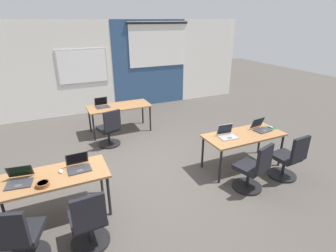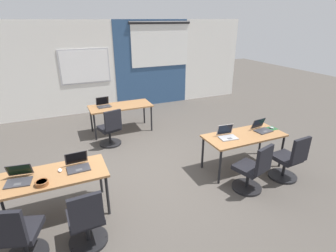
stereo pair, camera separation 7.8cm
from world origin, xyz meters
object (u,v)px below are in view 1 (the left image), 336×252
object	(u,v)px
chair_near_left_inner	(89,224)
chair_far_left	(110,131)
desk_near_left	(51,180)
laptop_near_right_inner	(227,134)
desk_far_center	(119,108)
mouse_near_left_inner	(61,171)
chair_near_right_end	(288,160)
mouse_near_right_end	(271,127)
laptop_far_left	(102,105)
chair_near_left_end	(21,240)
snack_bowl	(43,184)
laptop_near_left_inner	(79,166)
desk_near_right	(244,137)
laptop_near_right_end	(261,128)
laptop_near_left_end	(19,179)
chair_near_right_inner	(253,171)

from	to	relation	value
chair_near_left_inner	chair_far_left	size ratio (longest dim) A/B	1.00
desk_near_left	laptop_near_right_inner	world-z (taller)	laptop_near_right_inner
laptop_near_right_inner	desk_near_left	bearing A→B (deg)	-173.49
desk_far_center	mouse_near_left_inner	bearing A→B (deg)	-120.35
chair_near_right_end	mouse_near_right_end	bearing A→B (deg)	-110.05
mouse_near_right_end	laptop_far_left	bearing A→B (deg)	135.07
desk_far_center	mouse_near_left_inner	distance (m)	3.18
chair_near_left_end	mouse_near_right_end	xyz separation A→B (m)	(4.62, 0.76, 0.36)
mouse_near_left_inner	snack_bowl	xyz separation A→B (m)	(-0.24, -0.27, 0.02)
desk_near_left	laptop_near_right_inner	bearing A→B (deg)	0.89
laptop_near_left_inner	chair_near_left_end	world-z (taller)	laptop_near_left_inner
desk_far_center	desk_near_right	bearing A→B (deg)	-57.99
laptop_near_left_inner	mouse_near_left_inner	bearing A→B (deg)	177.17
chair_far_left	laptop_near_right_end	world-z (taller)	laptop_near_right_end
laptop_near_left_inner	laptop_near_left_end	size ratio (longest dim) A/B	0.91
mouse_near_left_inner	chair_near_right_inner	bearing A→B (deg)	-14.10
desk_near_left	snack_bowl	world-z (taller)	snack_bowl
desk_near_left	snack_bowl	distance (m)	0.26
desk_far_center	chair_near_right_inner	bearing A→B (deg)	-68.21
chair_near_left_inner	chair_near_right_end	size ratio (longest dim) A/B	1.00
desk_far_center	chair_far_left	distance (m)	0.91
chair_near_left_inner	laptop_near_left_end	world-z (taller)	laptop_near_left_end
desk_far_center	chair_near_right_end	distance (m)	4.17
chair_near_left_inner	mouse_near_left_inner	bearing A→B (deg)	-77.59
chair_near_right_end	snack_bowl	world-z (taller)	chair_near_right_end
desk_far_center	chair_near_left_end	bearing A→B (deg)	-121.46
laptop_near_left_end	chair_near_left_end	distance (m)	0.84
desk_near_left	mouse_near_left_inner	world-z (taller)	mouse_near_left_inner
laptop_near_left_inner	chair_near_right_end	size ratio (longest dim) A/B	0.37
chair_near_right_inner	chair_near_left_inner	bearing A→B (deg)	-13.75
chair_near_left_end	laptop_near_left_inner	bearing A→B (deg)	-117.83
laptop_near_left_inner	chair_near_right_inner	distance (m)	2.88
mouse_near_left_inner	desk_far_center	bearing A→B (deg)	59.65
chair_near_right_end	chair_near_left_inner	bearing A→B (deg)	-2.35
chair_near_left_end	mouse_near_right_end	size ratio (longest dim) A/B	8.14
laptop_near_right_inner	laptop_near_right_end	distance (m)	0.83
snack_bowl	laptop_near_right_end	bearing A→B (deg)	3.62
laptop_near_left_inner	laptop_near_right_inner	size ratio (longest dim) A/B	0.95
laptop_near_left_inner	chair_near_left_inner	xyz separation A→B (m)	(-0.03, -0.85, -0.39)
chair_near_left_end	laptop_near_right_inner	size ratio (longest dim) A/B	2.58
chair_far_left	laptop_near_right_end	distance (m)	3.36
desk_near_left	mouse_near_left_inner	distance (m)	0.17
laptop_near_left_inner	mouse_near_right_end	size ratio (longest dim) A/B	3.01
desk_near_right	mouse_near_left_inner	size ratio (longest dim) A/B	15.42
chair_near_right_end	laptop_near_left_end	bearing A→B (deg)	-13.14
desk_near_right	laptop_near_right_inner	bearing A→B (deg)	172.68
mouse_near_left_inner	chair_near_right_inner	size ratio (longest dim) A/B	0.11
laptop_near_right_inner	snack_bowl	distance (m)	3.23
chair_near_left_end	laptop_near_right_end	distance (m)	4.45
chair_near_left_inner	chair_near_right_end	world-z (taller)	same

